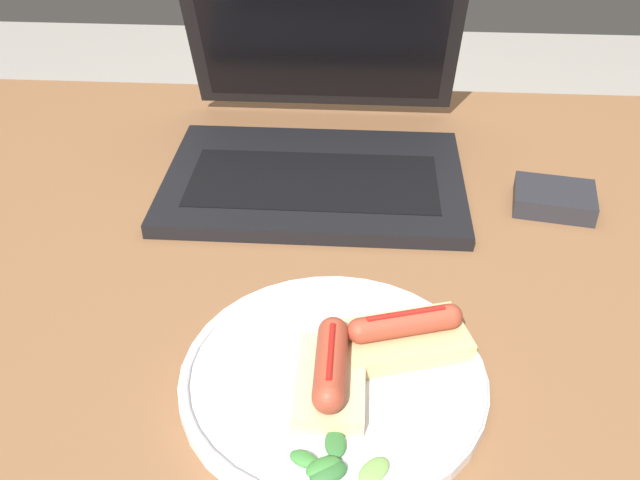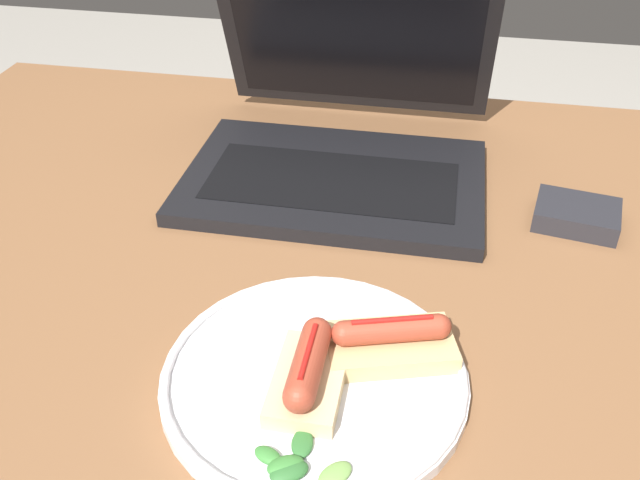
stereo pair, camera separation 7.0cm
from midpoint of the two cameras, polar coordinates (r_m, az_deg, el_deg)
name	(u,v)px [view 1 (the left image)]	position (r m, az deg, el deg)	size (l,w,h in m)	color
desk	(382,301)	(0.86, 2.69, -4.98)	(1.42, 0.85, 0.78)	brown
laptop	(317,138)	(0.92, -2.44, 8.13)	(0.37, 0.35, 0.24)	black
plate	(333,376)	(0.63, -2.16, -10.98)	(0.27, 0.27, 0.02)	silver
sausage_toast_left	(331,372)	(0.61, -2.52, -10.69)	(0.06, 0.10, 0.05)	#D6B784
sausage_toast_middle	(404,334)	(0.64, 3.65, -7.65)	(0.13, 0.09, 0.04)	tan
salad_pile	(332,465)	(0.56, -2.79, -17.71)	(0.08, 0.06, 0.01)	#387A33
external_drive	(554,199)	(0.89, 16.11, 3.13)	(0.11, 0.09, 0.02)	#232328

